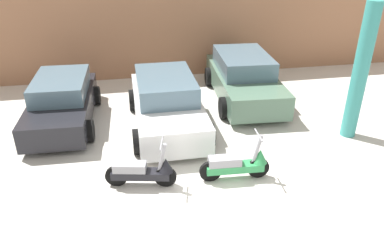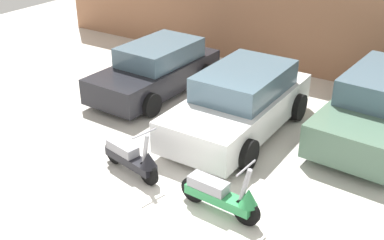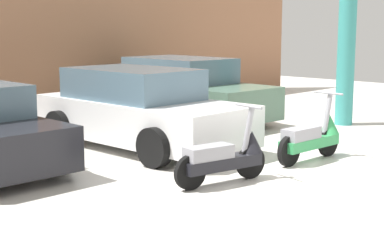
{
  "view_description": "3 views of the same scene",
  "coord_description": "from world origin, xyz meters",
  "px_view_note": "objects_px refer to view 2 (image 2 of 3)",
  "views": [
    {
      "loc": [
        -1.57,
        -5.67,
        5.02
      ],
      "look_at": [
        -0.09,
        2.29,
        0.93
      ],
      "focal_mm": 35.0,
      "sensor_mm": 36.0,
      "label": 1
    },
    {
      "loc": [
        3.97,
        -4.91,
        5.25
      ],
      "look_at": [
        -0.82,
        2.41,
        0.81
      ],
      "focal_mm": 45.0,
      "sensor_mm": 36.0,
      "label": 2
    },
    {
      "loc": [
        -7.6,
        -4.12,
        2.23
      ],
      "look_at": [
        -0.83,
        2.31,
        0.72
      ],
      "focal_mm": 55.0,
      "sensor_mm": 36.0,
      "label": 3
    }
  ],
  "objects_px": {
    "car_rear_left": "(156,69)",
    "car_rear_right": "(382,107)",
    "scooter_front_left": "(132,157)",
    "scooter_front_right": "(223,195)",
    "car_rear_center": "(240,103)"
  },
  "relations": [
    {
      "from": "car_rear_left",
      "to": "car_rear_right",
      "type": "xyz_separation_m",
      "value": [
        5.68,
        0.74,
        0.07
      ]
    },
    {
      "from": "scooter_front_left",
      "to": "scooter_front_right",
      "type": "relative_size",
      "value": 0.97
    },
    {
      "from": "scooter_front_left",
      "to": "car_rear_center",
      "type": "relative_size",
      "value": 0.36
    },
    {
      "from": "car_rear_left",
      "to": "scooter_front_right",
      "type": "bearing_deg",
      "value": 50.54
    },
    {
      "from": "scooter_front_left",
      "to": "scooter_front_right",
      "type": "bearing_deg",
      "value": 8.49
    },
    {
      "from": "scooter_front_right",
      "to": "car_rear_left",
      "type": "relative_size",
      "value": 0.4
    },
    {
      "from": "car_rear_right",
      "to": "car_rear_left",
      "type": "bearing_deg",
      "value": -79.16
    },
    {
      "from": "scooter_front_right",
      "to": "car_rear_center",
      "type": "bearing_deg",
      "value": 116.09
    },
    {
      "from": "car_rear_center",
      "to": "car_rear_right",
      "type": "relative_size",
      "value": 0.96
    },
    {
      "from": "scooter_front_left",
      "to": "car_rear_center",
      "type": "bearing_deg",
      "value": 84.66
    },
    {
      "from": "scooter_front_left",
      "to": "scooter_front_right",
      "type": "xyz_separation_m",
      "value": [
        2.09,
        -0.12,
        0.01
      ]
    },
    {
      "from": "car_rear_left",
      "to": "car_rear_right",
      "type": "height_order",
      "value": "car_rear_right"
    },
    {
      "from": "car_rear_left",
      "to": "car_rear_right",
      "type": "bearing_deg",
      "value": 99.35
    },
    {
      "from": "scooter_front_right",
      "to": "car_rear_right",
      "type": "distance_m",
      "value": 4.67
    },
    {
      "from": "car_rear_center",
      "to": "car_rear_left",
      "type": "bearing_deg",
      "value": -104.52
    }
  ]
}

